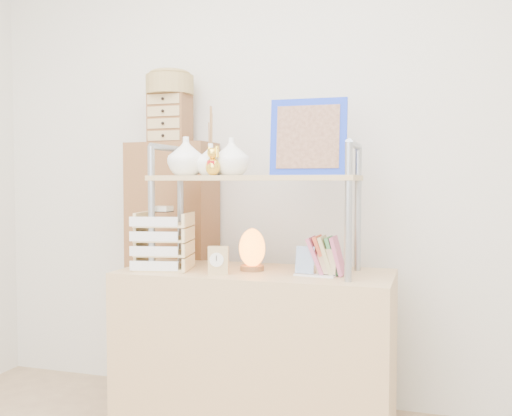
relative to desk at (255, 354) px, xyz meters
The scene contains 9 objects.
desk is the anchor object (origin of this frame).
cabinet 0.75m from the desk, 147.42° to the left, with size 0.45×0.24×1.35m, color brown.
hutch 0.82m from the desk, behind, with size 0.90×0.34×0.76m.
letter_tray 0.64m from the desk, behind, with size 0.27×0.26×0.29m.
salt_lamp 0.47m from the desk, 160.09° to the left, with size 0.12×0.12×0.19m.
desk_clock 0.47m from the desk, 131.36° to the right, with size 0.09×0.06×0.12m.
postcard_stand 0.50m from the desk, 12.00° to the right, with size 0.18×0.07×0.12m.
drawer_chest 1.29m from the desk, 149.00° to the left, with size 0.20×0.16×0.25m.
woven_basket 1.44m from the desk, 148.85° to the left, with size 0.25×0.25×0.10m, color olive.
Camera 1 is at (0.74, -1.19, 1.15)m, focal length 40.00 mm.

